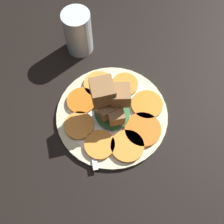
% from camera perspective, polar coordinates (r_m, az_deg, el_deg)
% --- Properties ---
extents(table_slab, '(1.20, 1.20, 0.02)m').
position_cam_1_polar(table_slab, '(0.66, 0.00, -1.15)').
color(table_slab, black).
rests_on(table_slab, ground).
extents(plate, '(0.25, 0.25, 0.01)m').
position_cam_1_polar(plate, '(0.64, 0.00, -0.60)').
color(plate, beige).
rests_on(plate, table_slab).
extents(carrot_slice_0, '(0.06, 0.06, 0.01)m').
position_cam_1_polar(carrot_slice_0, '(0.67, 2.62, 5.60)').
color(carrot_slice_0, orange).
rests_on(carrot_slice_0, plate).
extents(carrot_slice_1, '(0.07, 0.07, 0.01)m').
position_cam_1_polar(carrot_slice_1, '(0.67, -2.39, 5.75)').
color(carrot_slice_1, '#F99438').
rests_on(carrot_slice_1, plate).
extents(carrot_slice_2, '(0.07, 0.07, 0.01)m').
position_cam_1_polar(carrot_slice_2, '(0.65, -6.20, 2.24)').
color(carrot_slice_2, orange).
rests_on(carrot_slice_2, plate).
extents(carrot_slice_3, '(0.07, 0.07, 0.01)m').
position_cam_1_polar(carrot_slice_3, '(0.62, -6.66, -2.82)').
color(carrot_slice_3, orange).
rests_on(carrot_slice_3, plate).
extents(carrot_slice_4, '(0.07, 0.07, 0.01)m').
position_cam_1_polar(carrot_slice_4, '(0.61, -2.52, -6.64)').
color(carrot_slice_4, orange).
rests_on(carrot_slice_4, plate).
extents(carrot_slice_5, '(0.07, 0.07, 0.01)m').
position_cam_1_polar(carrot_slice_5, '(0.60, 3.19, -6.89)').
color(carrot_slice_5, orange).
rests_on(carrot_slice_5, plate).
extents(carrot_slice_6, '(0.08, 0.08, 0.01)m').
position_cam_1_polar(carrot_slice_6, '(0.62, 6.27, -3.55)').
color(carrot_slice_6, orange).
rests_on(carrot_slice_6, plate).
extents(carrot_slice_7, '(0.07, 0.07, 0.01)m').
position_cam_1_polar(carrot_slice_7, '(0.65, 7.11, 1.49)').
color(carrot_slice_7, orange).
rests_on(carrot_slice_7, plate).
extents(center_pile, '(0.09, 0.09, 0.11)m').
position_cam_1_polar(center_pile, '(0.59, -0.37, 1.49)').
color(center_pile, '#2D6033').
rests_on(center_pile, plate).
extents(fork, '(0.18, 0.06, 0.00)m').
position_cam_1_polar(fork, '(0.62, -4.65, -3.12)').
color(fork, silver).
rests_on(fork, plate).
extents(water_glass, '(0.07, 0.07, 0.12)m').
position_cam_1_polar(water_glass, '(0.71, -6.70, 15.84)').
color(water_glass, silver).
rests_on(water_glass, table_slab).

